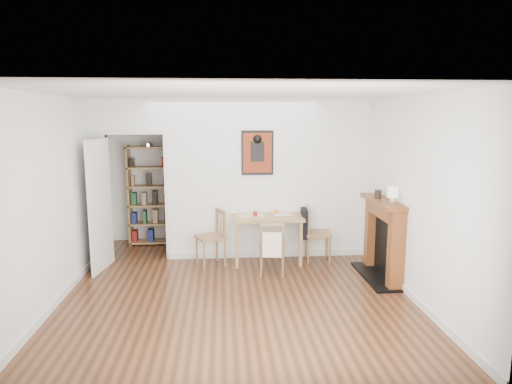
{
  "coord_description": "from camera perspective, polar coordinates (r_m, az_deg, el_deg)",
  "views": [
    {
      "loc": [
        -0.17,
        -6.0,
        2.33
      ],
      "look_at": [
        0.32,
        0.6,
        1.23
      ],
      "focal_mm": 32.0,
      "sensor_mm": 36.0,
      "label": 1
    }
  ],
  "objects": [
    {
      "name": "chair_front",
      "position": [
        6.82,
        2.02,
        -6.87
      ],
      "size": [
        0.45,
        0.5,
        0.82
      ],
      "color": "#9C6F48",
      "rests_on": "ground"
    },
    {
      "name": "fireplace",
      "position": [
        6.88,
        15.72,
        -5.35
      ],
      "size": [
        0.45,
        1.25,
        1.16
      ],
      "color": "brown",
      "rests_on": "ground"
    },
    {
      "name": "mantel_lamp",
      "position": [
        6.43,
        16.74,
        -0.12
      ],
      "size": [
        0.15,
        0.15,
        0.24
      ],
      "color": "silver",
      "rests_on": "fireplace"
    },
    {
      "name": "bookshelf",
      "position": [
        8.55,
        -13.14,
        -0.46
      ],
      "size": [
        0.77,
        0.31,
        1.82
      ],
      "color": "#A78B4E",
      "rests_on": "ground"
    },
    {
      "name": "room_shell",
      "position": [
        7.42,
        -2.15,
        1.42
      ],
      "size": [
        5.2,
        5.2,
        5.2
      ],
      "color": "silver",
      "rests_on": "ground"
    },
    {
      "name": "chair_left",
      "position": [
        7.22,
        -5.71,
        -5.74
      ],
      "size": [
        0.58,
        0.58,
        0.89
      ],
      "color": "#9C6F48",
      "rests_on": "ground"
    },
    {
      "name": "notebook",
      "position": [
        7.38,
        3.26,
        -2.8
      ],
      "size": [
        0.29,
        0.21,
        0.01
      ],
      "primitive_type": "cube",
      "rotation": [
        0.0,
        0.0,
        0.03
      ],
      "color": "silver",
      "rests_on": "dining_table"
    },
    {
      "name": "orange_fruit",
      "position": [
        7.41,
        2.54,
        -2.48
      ],
      "size": [
        0.08,
        0.08,
        0.08
      ],
      "primitive_type": "sphere",
      "color": "orange",
      "rests_on": "dining_table"
    },
    {
      "name": "ceramic_jar_a",
      "position": [
        6.83,
        15.0,
        -0.25
      ],
      "size": [
        0.1,
        0.1,
        0.12
      ],
      "primitive_type": "cylinder",
      "color": "black",
      "rests_on": "fireplace"
    },
    {
      "name": "ceramic_jar_b",
      "position": [
        6.98,
        15.03,
        -0.17
      ],
      "size": [
        0.07,
        0.07,
        0.09
      ],
      "primitive_type": "cylinder",
      "color": "black",
      "rests_on": "fireplace"
    },
    {
      "name": "red_glass",
      "position": [
        7.23,
        -0.11,
        -2.77
      ],
      "size": [
        0.07,
        0.07,
        0.08
      ],
      "primitive_type": "cylinder",
      "color": "maroon",
      "rests_on": "dining_table"
    },
    {
      "name": "chair_right",
      "position": [
        7.49,
        7.59,
        -5.11
      ],
      "size": [
        0.53,
        0.48,
        0.89
      ],
      "color": "#9C6F48",
      "rests_on": "ground"
    },
    {
      "name": "ground",
      "position": [
        6.43,
        -2.53,
        -11.81
      ],
      "size": [
        5.2,
        5.2,
        0.0
      ],
      "primitive_type": "plane",
      "color": "brown",
      "rests_on": "ground"
    },
    {
      "name": "placemat",
      "position": [
        7.29,
        -0.48,
        -2.98
      ],
      "size": [
        0.48,
        0.39,
        0.0
      ],
      "primitive_type": "cube",
      "rotation": [
        0.0,
        0.0,
        0.18
      ],
      "color": "beige",
      "rests_on": "dining_table"
    },
    {
      "name": "dining_table",
      "position": [
        7.32,
        1.41,
        -3.68
      ],
      "size": [
        1.12,
        0.71,
        0.76
      ],
      "color": "#A78B4E",
      "rests_on": "ground"
    }
  ]
}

